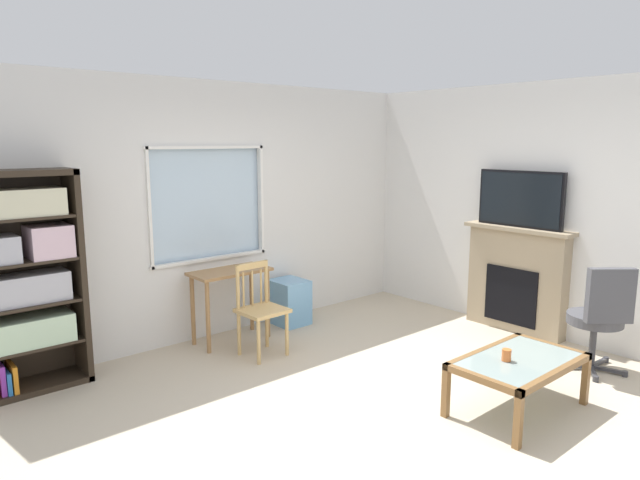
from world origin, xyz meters
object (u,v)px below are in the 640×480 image
object	(u,v)px
fireplace	(516,279)
coffee_table	(519,366)
tv	(520,199)
sippy_cup	(506,355)
desk_under_window	(230,284)
plastic_drawer_unit	(289,302)
bookshelf	(22,278)
office_chair	(600,314)
wooden_chair	(260,308)

from	to	relation	value
fireplace	coffee_table	distance (m)	1.99
tv	sippy_cup	xyz separation A→B (m)	(-1.79, -0.98, -0.99)
desk_under_window	plastic_drawer_unit	xyz separation A→B (m)	(0.80, 0.05, -0.35)
fireplace	tv	bearing A→B (deg)	180.00
sippy_cup	bookshelf	bearing A→B (deg)	132.81
bookshelf	desk_under_window	xyz separation A→B (m)	(1.90, -0.11, -0.36)
plastic_drawer_unit	office_chair	distance (m)	3.18
wooden_chair	plastic_drawer_unit	world-z (taller)	wooden_chair
wooden_chair	plastic_drawer_unit	distance (m)	0.99
fireplace	sippy_cup	size ratio (longest dim) A/B	13.35
tv	office_chair	world-z (taller)	tv
sippy_cup	coffee_table	bearing A→B (deg)	-19.97
tv	coffee_table	xyz separation A→B (m)	(-1.68, -1.02, -1.09)
wooden_chair	sippy_cup	world-z (taller)	wooden_chair
desk_under_window	wooden_chair	world-z (taller)	wooden_chair
fireplace	plastic_drawer_unit	bearing A→B (deg)	133.95
office_chair	sippy_cup	size ratio (longest dim) A/B	11.11
desk_under_window	office_chair	world-z (taller)	office_chair
office_chair	coffee_table	size ratio (longest dim) A/B	0.95
office_chair	tv	bearing A→B (deg)	66.25
office_chair	coffee_table	bearing A→B (deg)	175.61
office_chair	coffee_table	distance (m)	1.21
desk_under_window	coffee_table	size ratio (longest dim) A/B	0.78
bookshelf	office_chair	distance (m)	4.95
plastic_drawer_unit	sippy_cup	xyz separation A→B (m)	(-0.07, -2.78, 0.21)
wooden_chair	plastic_drawer_unit	xyz separation A→B (m)	(0.79, 0.56, -0.21)
office_chair	sippy_cup	world-z (taller)	office_chair
bookshelf	sippy_cup	world-z (taller)	bookshelf
fireplace	sippy_cup	bearing A→B (deg)	-151.48
tv	sippy_cup	world-z (taller)	tv
fireplace	coffee_table	world-z (taller)	fireplace
office_chair	desk_under_window	bearing A→B (deg)	125.30
wooden_chair	fireplace	bearing A→B (deg)	-26.08
fireplace	office_chair	world-z (taller)	fireplace
wooden_chair	tv	distance (m)	2.97
wooden_chair	sippy_cup	distance (m)	2.33
desk_under_window	coffee_table	bearing A→B (deg)	-73.12
wooden_chair	desk_under_window	bearing A→B (deg)	91.41
fireplace	wooden_chair	bearing A→B (deg)	153.92
wooden_chair	office_chair	xyz separation A→B (m)	(2.02, -2.35, 0.09)
fireplace	coffee_table	size ratio (longest dim) A/B	1.14
tv	plastic_drawer_unit	bearing A→B (deg)	133.65
desk_under_window	fireplace	distance (m)	3.08
plastic_drawer_unit	tv	world-z (taller)	tv
bookshelf	fireplace	distance (m)	4.83
fireplace	coffee_table	xyz separation A→B (m)	(-1.70, -1.02, -0.21)
desk_under_window	wooden_chair	bearing A→B (deg)	-88.59
desk_under_window	sippy_cup	size ratio (longest dim) A/B	9.08
desk_under_window	fireplace	world-z (taller)	fireplace
fireplace	office_chair	bearing A→B (deg)	-114.53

